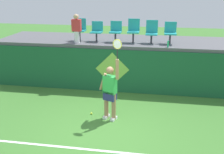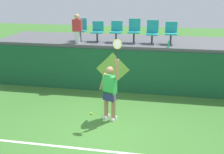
# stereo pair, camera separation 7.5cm
# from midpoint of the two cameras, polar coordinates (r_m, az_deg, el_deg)

# --- Properties ---
(ground_plane) EXTENTS (40.00, 40.00, 0.00)m
(ground_plane) POSITION_cam_midpoint_polar(r_m,az_deg,el_deg) (7.84, -1.07, -11.05)
(ground_plane) COLOR #3D752D
(court_back_wall) EXTENTS (10.19, 0.20, 1.65)m
(court_back_wall) POSITION_cam_midpoint_polar(r_m,az_deg,el_deg) (10.24, 2.17, 1.29)
(court_back_wall) COLOR #195633
(court_back_wall) RESTS_ON ground_plane
(spectator_platform) EXTENTS (10.19, 2.53, 0.12)m
(spectator_platform) POSITION_cam_midpoint_polar(r_m,az_deg,el_deg) (11.19, 3.11, 7.45)
(spectator_platform) COLOR #56565B
(spectator_platform) RESTS_ON court_back_wall
(court_baseline_stripe) EXTENTS (9.17, 0.08, 0.01)m
(court_baseline_stripe) POSITION_cam_midpoint_polar(r_m,az_deg,el_deg) (7.01, -2.71, -15.01)
(court_baseline_stripe) COLOR white
(court_baseline_stripe) RESTS_ON ground_plane
(tennis_player) EXTENTS (0.72, 0.38, 2.48)m
(tennis_player) POSITION_cam_midpoint_polar(r_m,az_deg,el_deg) (8.07, -0.15, -2.78)
(tennis_player) COLOR white
(tennis_player) RESTS_ON ground_plane
(tennis_ball) EXTENTS (0.07, 0.07, 0.07)m
(tennis_ball) POSITION_cam_midpoint_polar(r_m,az_deg,el_deg) (8.74, -4.05, -7.55)
(tennis_ball) COLOR #D1E533
(tennis_ball) RESTS_ON ground_plane
(water_bottle) EXTENTS (0.06, 0.06, 0.24)m
(water_bottle) POSITION_cam_midpoint_polar(r_m,az_deg,el_deg) (9.95, 11.92, 6.70)
(water_bottle) COLOR #26B272
(water_bottle) RESTS_ON spectator_platform
(stadium_chair_0) EXTENTS (0.44, 0.42, 0.86)m
(stadium_chair_0) POSITION_cam_midpoint_polar(r_m,az_deg,el_deg) (10.99, -6.34, 10.03)
(stadium_chair_0) COLOR #38383D
(stadium_chair_0) RESTS_ON spectator_platform
(stadium_chair_1) EXTENTS (0.44, 0.42, 0.76)m
(stadium_chair_1) POSITION_cam_midpoint_polar(r_m,az_deg,el_deg) (10.82, -2.84, 9.69)
(stadium_chair_1) COLOR #38383D
(stadium_chair_1) RESTS_ON spectator_platform
(stadium_chair_2) EXTENTS (0.44, 0.42, 0.79)m
(stadium_chair_2) POSITION_cam_midpoint_polar(r_m,az_deg,el_deg) (10.67, 1.12, 9.69)
(stadium_chair_2) COLOR #38383D
(stadium_chair_2) RESTS_ON spectator_platform
(stadium_chair_3) EXTENTS (0.44, 0.42, 0.89)m
(stadium_chair_3) POSITION_cam_midpoint_polar(r_m,az_deg,el_deg) (10.59, 4.86, 9.82)
(stadium_chair_3) COLOR #38383D
(stadium_chair_3) RESTS_ON spectator_platform
(stadium_chair_4) EXTENTS (0.44, 0.42, 0.85)m
(stadium_chair_4) POSITION_cam_midpoint_polar(r_m,az_deg,el_deg) (10.56, 8.61, 9.41)
(stadium_chair_4) COLOR #38383D
(stadium_chair_4) RESTS_ON spectator_platform
(stadium_chair_5) EXTENTS (0.44, 0.42, 0.81)m
(stadium_chair_5) POSITION_cam_midpoint_polar(r_m,az_deg,el_deg) (10.55, 12.40, 9.19)
(stadium_chair_5) COLOR #38383D
(stadium_chair_5) RESTS_ON spectator_platform
(spectator_0) EXTENTS (0.34, 0.20, 1.09)m
(spectator_0) POSITION_cam_midpoint_polar(r_m,az_deg,el_deg) (10.55, -7.04, 10.11)
(spectator_0) COLOR white
(spectator_0) RESTS_ON spectator_platform
(wall_signage_mount) EXTENTS (1.27, 0.01, 1.54)m
(wall_signage_mount) POSITION_cam_midpoint_polar(r_m,az_deg,el_deg) (10.47, 0.37, -3.09)
(wall_signage_mount) COLOR #195633
(wall_signage_mount) RESTS_ON ground_plane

